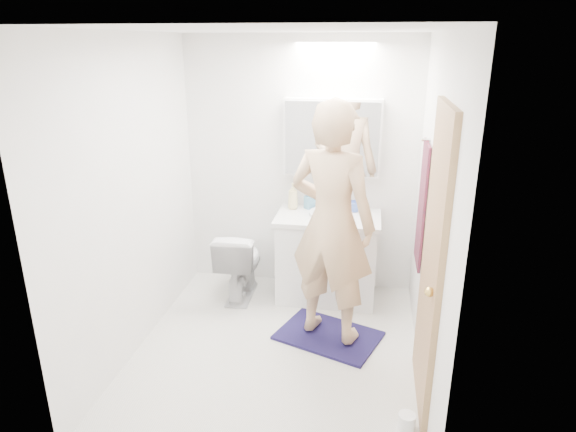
% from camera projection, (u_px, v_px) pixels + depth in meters
% --- Properties ---
extents(floor, '(2.50, 2.50, 0.00)m').
position_uv_depth(floor, '(277.00, 350.00, 4.01)').
color(floor, silver).
rests_on(floor, ground).
extents(ceiling, '(2.50, 2.50, 0.00)m').
position_uv_depth(ceiling, '(274.00, 29.00, 3.21)').
color(ceiling, white).
rests_on(ceiling, floor).
extents(wall_back, '(2.50, 0.00, 2.50)m').
position_uv_depth(wall_back, '(301.00, 167.00, 4.77)').
color(wall_back, white).
rests_on(wall_back, floor).
extents(wall_front, '(2.50, 0.00, 2.50)m').
position_uv_depth(wall_front, '(226.00, 287.00, 2.45)').
color(wall_front, white).
rests_on(wall_front, floor).
extents(wall_left, '(0.00, 2.50, 2.50)m').
position_uv_depth(wall_left, '(132.00, 200.00, 3.78)').
color(wall_left, white).
rests_on(wall_left, floor).
extents(wall_right, '(0.00, 2.50, 2.50)m').
position_uv_depth(wall_right, '(433.00, 216.00, 3.43)').
color(wall_right, white).
rests_on(wall_right, floor).
extents(vanity_cabinet, '(0.90, 0.55, 0.78)m').
position_uv_depth(vanity_cabinet, '(327.00, 259.00, 4.73)').
color(vanity_cabinet, white).
rests_on(vanity_cabinet, floor).
extents(countertop, '(0.95, 0.58, 0.04)m').
position_uv_depth(countertop, '(328.00, 218.00, 4.59)').
color(countertop, silver).
rests_on(countertop, vanity_cabinet).
extents(sink_basin, '(0.36, 0.36, 0.03)m').
position_uv_depth(sink_basin, '(329.00, 213.00, 4.61)').
color(sink_basin, silver).
rests_on(sink_basin, countertop).
extents(faucet, '(0.02, 0.02, 0.16)m').
position_uv_depth(faucet, '(331.00, 200.00, 4.76)').
color(faucet, silver).
rests_on(faucet, countertop).
extents(medicine_cabinet, '(0.88, 0.14, 0.70)m').
position_uv_depth(medicine_cabinet, '(332.00, 138.00, 4.56)').
color(medicine_cabinet, white).
rests_on(medicine_cabinet, wall_back).
extents(mirror_panel, '(0.84, 0.01, 0.66)m').
position_uv_depth(mirror_panel, '(332.00, 139.00, 4.48)').
color(mirror_panel, silver).
rests_on(mirror_panel, medicine_cabinet).
extents(toilet, '(0.40, 0.67, 0.68)m').
position_uv_depth(toilet, '(240.00, 263.00, 4.77)').
color(toilet, silver).
rests_on(toilet, floor).
extents(bath_rug, '(0.94, 0.80, 0.02)m').
position_uv_depth(bath_rug, '(328.00, 336.00, 4.18)').
color(bath_rug, '#18143F').
rests_on(bath_rug, floor).
extents(person, '(0.81, 0.67, 1.91)m').
position_uv_depth(person, '(332.00, 224.00, 3.85)').
color(person, tan).
rests_on(person, bath_rug).
extents(door, '(0.04, 0.80, 2.00)m').
position_uv_depth(door, '(432.00, 263.00, 3.18)').
color(door, tan).
rests_on(door, wall_right).
extents(door_knob, '(0.06, 0.06, 0.06)m').
position_uv_depth(door_knob, '(429.00, 292.00, 2.92)').
color(door_knob, gold).
rests_on(door_knob, door).
extents(towel, '(0.02, 0.42, 1.00)m').
position_uv_depth(towel, '(422.00, 205.00, 3.98)').
color(towel, '#112236').
rests_on(towel, wall_right).
extents(towel_hook, '(0.07, 0.02, 0.02)m').
position_uv_depth(towel_hook, '(426.00, 140.00, 3.81)').
color(towel_hook, silver).
rests_on(towel_hook, wall_right).
extents(soap_bottle_a, '(0.14, 0.14, 0.25)m').
position_uv_depth(soap_bottle_a, '(293.00, 196.00, 4.74)').
color(soap_bottle_a, beige).
rests_on(soap_bottle_a, countertop).
extents(soap_bottle_b, '(0.12, 0.12, 0.18)m').
position_uv_depth(soap_bottle_b, '(310.00, 199.00, 4.75)').
color(soap_bottle_b, '#5390B2').
rests_on(soap_bottle_b, countertop).
extents(toothbrush_cup, '(0.14, 0.14, 0.10)m').
position_uv_depth(toothbrush_cup, '(355.00, 207.00, 4.68)').
color(toothbrush_cup, '#466BD2').
rests_on(toothbrush_cup, countertop).
extents(toilet_paper_roll, '(0.11, 0.11, 0.10)m').
position_uv_depth(toilet_paper_roll, '(407.00, 421.00, 3.19)').
color(toilet_paper_roll, white).
rests_on(toilet_paper_roll, floor).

